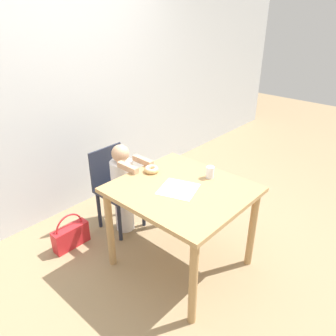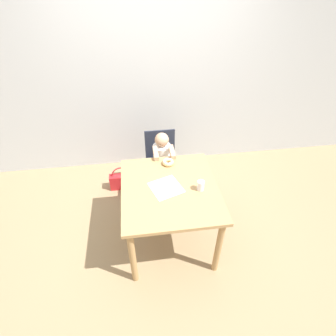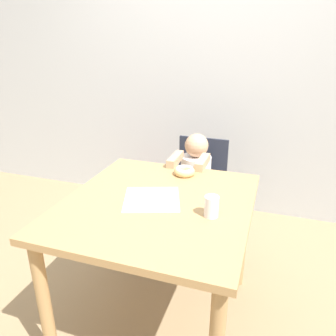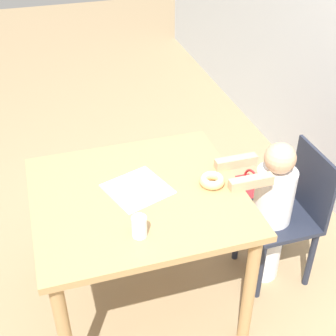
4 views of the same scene
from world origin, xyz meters
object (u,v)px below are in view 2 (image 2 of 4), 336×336
at_px(donut, 168,162).
at_px(handbag, 123,181).
at_px(chair, 161,162).
at_px(child_figure, 162,165).
at_px(cup, 201,186).

distance_m(donut, handbag, 1.00).
bearing_deg(handbag, donut, -44.71).
bearing_deg(donut, handbag, 135.29).
relative_size(chair, child_figure, 0.90).
bearing_deg(child_figure, handbag, 161.96).
bearing_deg(handbag, cup, -50.65).
xyz_separation_m(child_figure, donut, (0.02, -0.36, 0.31)).
xyz_separation_m(chair, donut, (0.02, -0.48, 0.36)).
xyz_separation_m(chair, cup, (0.27, -0.90, 0.38)).
relative_size(chair, donut, 6.52).
bearing_deg(chair, child_figure, -90.00).
bearing_deg(child_figure, donut, -86.62).
bearing_deg(chair, cup, -73.45).
distance_m(chair, donut, 0.59).
bearing_deg(handbag, chair, -6.35).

